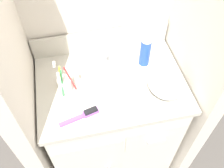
{
  "coord_description": "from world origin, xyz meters",
  "views": [
    {
      "loc": [
        -0.17,
        -0.82,
        1.86
      ],
      "look_at": [
        0.0,
        -0.03,
        0.85
      ],
      "focal_mm": 40.0,
      "sensor_mm": 36.0,
      "label": 1
    }
  ],
  "objects_px": {
    "shaving_cream_can": "(145,51)",
    "hairbrush": "(85,115)",
    "toothbrush_cup": "(65,84)",
    "hand_towel": "(168,83)"
  },
  "relations": [
    {
      "from": "toothbrush_cup",
      "to": "hairbrush",
      "type": "xyz_separation_m",
      "value": [
        0.07,
        -0.18,
        -0.04
      ]
    },
    {
      "from": "toothbrush_cup",
      "to": "hairbrush",
      "type": "relative_size",
      "value": 0.93
    },
    {
      "from": "toothbrush_cup",
      "to": "hand_towel",
      "type": "bearing_deg",
      "value": -11.61
    },
    {
      "from": "hairbrush",
      "to": "hand_towel",
      "type": "distance_m",
      "value": 0.45
    },
    {
      "from": "hairbrush",
      "to": "shaving_cream_can",
      "type": "bearing_deg",
      "value": 22.01
    },
    {
      "from": "shaving_cream_can",
      "to": "hairbrush",
      "type": "bearing_deg",
      "value": -143.79
    },
    {
      "from": "shaving_cream_can",
      "to": "hand_towel",
      "type": "height_order",
      "value": "shaving_cream_can"
    },
    {
      "from": "shaving_cream_can",
      "to": "hand_towel",
      "type": "bearing_deg",
      "value": -73.06
    },
    {
      "from": "toothbrush_cup",
      "to": "hairbrush",
      "type": "distance_m",
      "value": 0.19
    },
    {
      "from": "shaving_cream_can",
      "to": "hand_towel",
      "type": "distance_m",
      "value": 0.22
    }
  ]
}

